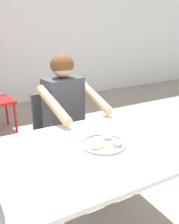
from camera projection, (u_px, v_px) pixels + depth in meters
name	position (u px, v px, depth m)	size (l,w,h in m)	color
table_foreground	(96.00, 156.00, 1.67)	(1.29, 0.93, 0.74)	white
thali_tray	(104.00, 143.00, 1.68)	(0.30, 0.30, 0.03)	#B7BABF
chair_foreground	(58.00, 129.00, 2.52)	(0.49, 0.50, 0.86)	#3F3F44
diner_foreground	(69.00, 112.00, 2.27)	(0.55, 0.59, 1.24)	#2F2F2F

